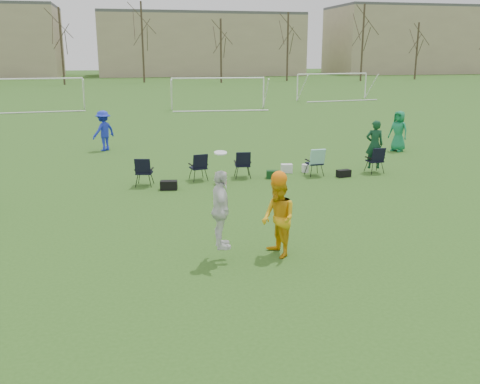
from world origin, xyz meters
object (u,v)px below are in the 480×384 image
object	(u,v)px
fielder_blue	(104,131)
goal_mid	(218,84)
center_contest	(255,214)
goal_right	(333,79)
fielder_green_far	(398,131)
goal_left	(34,85)

from	to	relation	value
fielder_blue	goal_mid	size ratio (longest dim) A/B	0.25
goal_mid	fielder_blue	bearing A→B (deg)	-112.07
center_contest	goal_right	xyz separation A→B (m)	(16.83, 37.41, 0.92)
fielder_blue	center_contest	size ratio (longest dim) A/B	0.76
fielder_blue	goal_right	xyz separation A→B (m)	(20.37, 23.10, 1.01)
goal_right	fielder_green_far	bearing A→B (deg)	-113.65
fielder_green_far	goal_mid	distance (m)	20.67
fielder_blue	fielder_green_far	xyz separation A→B (m)	(13.05, -3.00, 0.00)
fielder_blue	goal_left	bearing A→B (deg)	-116.12
fielder_green_far	center_contest	xyz separation A→B (m)	(-9.52, -11.30, 0.09)
fielder_green_far	center_contest	bearing A→B (deg)	-72.91
fielder_green_far	goal_left	world-z (taller)	goal_left
fielder_blue	goal_mid	xyz separation A→B (m)	(8.37, 17.10, 1.01)
goal_right	center_contest	bearing A→B (deg)	-122.23
center_contest	fielder_blue	bearing A→B (deg)	103.88
center_contest	goal_left	xyz separation A→B (m)	(-9.17, 33.41, 0.92)
goal_left	goal_right	distance (m)	26.31
fielder_blue	center_contest	world-z (taller)	center_contest
fielder_blue	goal_left	xyz separation A→B (m)	(-5.63, 19.10, 1.01)
fielder_green_far	goal_mid	xyz separation A→B (m)	(-4.68, 20.11, 1.01)
goal_right	goal_left	bearing A→B (deg)	-179.25
center_contest	goal_mid	xyz separation A→B (m)	(4.83, 31.41, 0.92)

